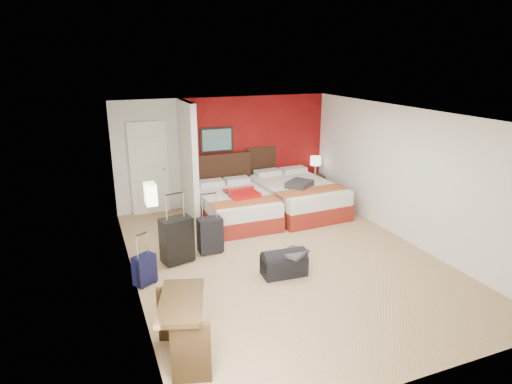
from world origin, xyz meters
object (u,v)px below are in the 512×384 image
bed_right (297,197)px  table_lamp (315,166)px  suitcase_navy (145,271)px  duffel_bag (284,265)px  nightstand (315,186)px  desk (182,330)px  suitcase_black (177,241)px  red_suitcase_open (242,193)px  suitcase_charcoal (210,236)px  bed_left (236,207)px

bed_right → table_lamp: bearing=38.5°
suitcase_navy → duffel_bag: suitcase_navy is taller
nightstand → desk: bearing=-125.1°
duffel_bag → desk: size_ratio=0.74×
table_lamp → suitcase_black: size_ratio=0.62×
bed_right → suitcase_navy: size_ratio=4.75×
red_suitcase_open → duffel_bag: bearing=-99.1°
bed_right → nightstand: 1.22m
nightstand → desk: 6.60m
red_suitcase_open → suitcase_charcoal: (-1.05, -1.25, -0.33)m
nightstand → table_lamp: bearing=0.0°
bed_right → nightstand: size_ratio=4.05×
bed_right → duffel_bag: (-1.57, -2.65, -0.15)m
nightstand → red_suitcase_open: bearing=-149.7°
bed_left → bed_right: bearing=3.2°
nightstand → table_lamp: size_ratio=1.14×
table_lamp → suitcase_charcoal: bearing=-146.3°
suitcase_charcoal → suitcase_navy: 1.45m
suitcase_black → duffel_bag: size_ratio=1.10×
suitcase_black → duffel_bag: suitcase_black is taller
bed_right → desk: size_ratio=2.31×
suitcase_navy → table_lamp: bearing=1.0°
bed_left → desk: 4.50m
bed_right → nightstand: bed_right is taller
bed_left → nightstand: bearing=20.5°
bed_right → red_suitcase_open: bearing=-175.9°
nightstand → suitcase_black: suitcase_black is taller
bed_right → red_suitcase_open: (-1.38, -0.18, 0.32)m
bed_left → table_lamp: 2.59m
bed_right → suitcase_charcoal: size_ratio=3.50×
bed_right → table_lamp: table_lamp is taller
bed_right → suitcase_black: (-3.06, -1.58, 0.06)m
bed_left → desk: bearing=-116.6°
red_suitcase_open → suitcase_charcoal: bearing=-135.0°
nightstand → table_lamp: (0.00, 0.00, 0.51)m
bed_left → suitcase_black: size_ratio=2.57×
bed_left → suitcase_navy: 3.03m
bed_left → suitcase_black: 2.18m
nightstand → suitcase_charcoal: bearing=-139.2°
desk → red_suitcase_open: bearing=78.6°
suitcase_charcoal → desk: (-1.09, -2.67, 0.08)m
duffel_bag → suitcase_black: bearing=147.7°
suitcase_black → bed_left: bearing=30.3°
red_suitcase_open → table_lamp: size_ratio=1.66×
nightstand → suitcase_navy: (-4.59, -2.96, -0.04)m
table_lamp → desk: (-4.43, -4.90, -0.38)m
suitcase_black → duffel_bag: (1.49, -1.07, -0.21)m
table_lamp → desk: bearing=-132.2°
suitcase_charcoal → desk: 2.88m
nightstand → duffel_bag: nightstand is taller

